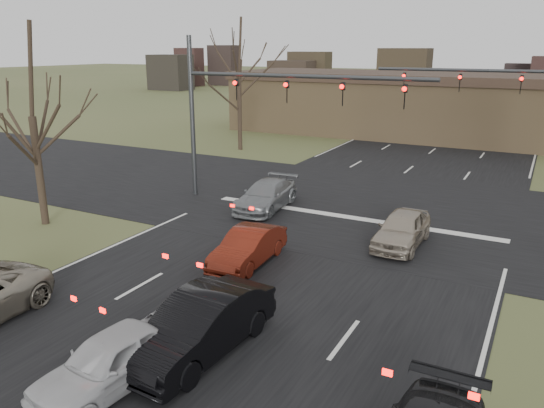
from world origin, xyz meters
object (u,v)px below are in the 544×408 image
Objects in this scene: car_white_sedan at (111,360)px; car_black_hatch at (200,325)px; mast_arm_far at (526,94)px; car_grey_ahead at (266,195)px; car_red_ahead at (248,247)px; car_silver_ahead at (402,229)px; mast_arm_near at (248,99)px; building at (478,107)px.

car_black_hatch reaches higher than car_white_sedan.
car_grey_ahead is at bearing -134.12° from mast_arm_far.
car_red_ahead is (-7.54, -16.72, -4.38)m from mast_arm_far.
car_grey_ahead reaches higher than car_white_sedan.
car_white_sedan is 0.85× the size of car_grey_ahead.
car_grey_ahead is (-4.50, 11.74, -0.11)m from car_black_hatch.
car_silver_ahead is at bearing -104.45° from mast_arm_far.
car_red_ahead is 0.96× the size of car_silver_ahead.
car_white_sedan is 14.25m from car_grey_ahead.
car_black_hatch is (1.00, 2.07, 0.11)m from car_white_sedan.
building is at bearing 73.87° from mast_arm_near.
mast_arm_far is at bearing 80.99° from car_white_sedan.
car_black_hatch is at bearing -74.00° from car_red_ahead.
car_silver_ahead is (-3.18, -12.36, -4.34)m from mast_arm_far.
mast_arm_far is at bearing 63.20° from car_red_ahead.
mast_arm_far is 2.89× the size of car_red_ahead.
car_grey_ahead is (-6.00, -25.50, -2.01)m from building.
car_silver_ahead reaches higher than car_red_ahead.
mast_arm_near is at bearing 114.64° from car_white_sedan.
mast_arm_near is 1.09× the size of mast_arm_far.
car_grey_ahead is at bearing 110.53° from car_red_ahead.
car_black_hatch is (-5.68, -22.24, -4.25)m from mast_arm_far.
mast_arm_near reaches higher than car_white_sedan.
car_silver_ahead is (1.00, -27.36, -1.98)m from building.
car_white_sedan is at bearing -86.13° from car_red_ahead.
mast_arm_near is 2.59× the size of car_black_hatch.
car_black_hatch is 12.58m from car_grey_ahead.
car_grey_ahead is (-10.18, -10.50, -4.36)m from mast_arm_far.
car_grey_ahead is at bearing 114.32° from car_black_hatch.
mast_arm_far reaches higher than car_white_sedan.
car_grey_ahead is 6.76m from car_red_ahead.
mast_arm_far reaches higher than car_silver_ahead.
mast_arm_far reaches higher than car_grey_ahead.
mast_arm_near is 3.14× the size of car_white_sedan.
building is 26.14m from mast_arm_near.
car_red_ahead is at bearing 102.76° from car_white_sedan.
mast_arm_far is 13.48m from car_silver_ahead.
car_silver_ahead is (4.35, 4.36, 0.05)m from car_red_ahead.
car_black_hatch is at bearing -104.33° from mast_arm_far.
car_black_hatch is 10.20m from car_silver_ahead.
car_grey_ahead is at bearing -22.13° from mast_arm_near.
building is 39.44m from car_white_sedan.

